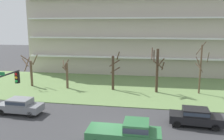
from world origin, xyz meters
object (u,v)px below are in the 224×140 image
at_px(tree_center, 113,71).
at_px(pickup_green_center_left, 127,133).
at_px(tree_far_left, 31,70).
at_px(tree_right, 157,69).
at_px(sedan_black_near_left, 195,116).
at_px(tree_left, 67,74).
at_px(tree_far_right, 201,68).
at_px(sedan_gray_center_right, 20,105).

xyz_separation_m(tree_center, pickup_green_center_left, (3.41, -14.65, -1.60)).
relative_size(tree_far_left, pickup_green_center_left, 0.86).
relative_size(tree_far_left, tree_right, 0.79).
relative_size(tree_right, sedan_black_near_left, 1.31).
bearing_deg(tree_left, tree_far_right, 1.35).
relative_size(tree_left, tree_right, 0.69).
relative_size(tree_center, pickup_green_center_left, 0.99).
relative_size(tree_right, pickup_green_center_left, 1.09).
relative_size(tree_far_left, sedan_black_near_left, 1.04).
bearing_deg(tree_far_left, tree_left, -2.61).
bearing_deg(pickup_green_center_left, tree_left, 124.64).
bearing_deg(tree_far_left, tree_far_right, 0.41).
distance_m(tree_right, sedan_black_near_left, 10.56).
relative_size(tree_center, sedan_black_near_left, 1.20).
relative_size(tree_left, pickup_green_center_left, 0.75).
distance_m(tree_far_right, sedan_gray_center_right, 21.69).
relative_size(sedan_black_near_left, pickup_green_center_left, 0.83).
distance_m(pickup_green_center_left, sedan_gray_center_right, 12.06).
xyz_separation_m(tree_left, sedan_gray_center_right, (-1.27, -9.72, -1.24)).
relative_size(tree_center, sedan_gray_center_right, 1.21).
distance_m(tree_far_left, tree_left, 5.55).
height_order(tree_left, tree_far_right, tree_far_right).
height_order(sedan_black_near_left, pickup_green_center_left, pickup_green_center_left).
bearing_deg(tree_right, pickup_green_center_left, -99.49).
height_order(tree_left, tree_right, tree_right).
xyz_separation_m(tree_far_left, tree_right, (17.84, -0.17, 0.79)).
xyz_separation_m(tree_right, pickup_green_center_left, (-2.39, -14.30, -2.21)).
bearing_deg(tree_right, tree_far_right, 3.56).
distance_m(tree_far_left, pickup_green_center_left, 21.22).
distance_m(tree_center, pickup_green_center_left, 15.13).
xyz_separation_m(tree_far_left, tree_left, (5.53, -0.25, -0.32)).
distance_m(tree_center, sedan_gray_center_right, 12.91).
bearing_deg(tree_center, tree_far_left, -179.14).
bearing_deg(sedan_gray_center_right, tree_far_right, -149.97).
height_order(sedan_black_near_left, sedan_gray_center_right, same).
bearing_deg(sedan_black_near_left, tree_far_left, -22.13).
bearing_deg(sedan_gray_center_right, pickup_green_center_left, 160.03).
xyz_separation_m(tree_left, tree_far_right, (17.73, 0.42, 1.36)).
height_order(tree_right, tree_far_right, tree_far_right).
bearing_deg(tree_far_right, tree_center, 179.92).
height_order(tree_far_right, sedan_black_near_left, tree_far_right).
relative_size(tree_far_left, sedan_gray_center_right, 1.05).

